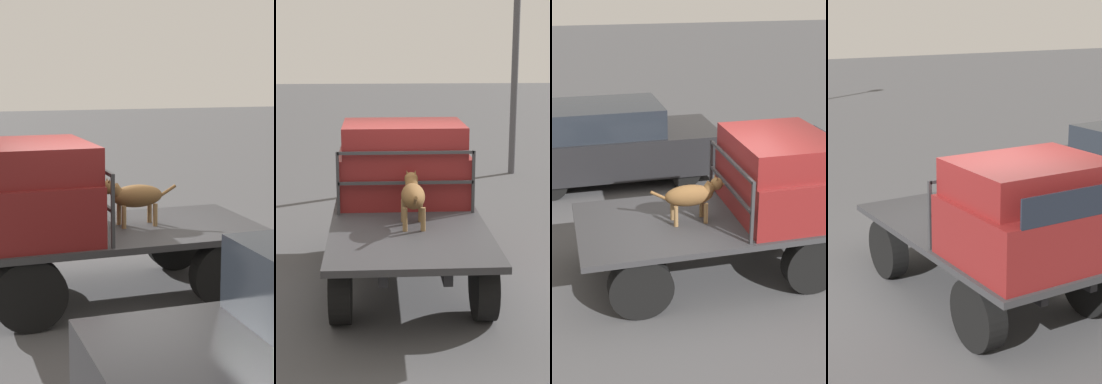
{
  "view_description": "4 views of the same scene",
  "coord_description": "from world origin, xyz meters",
  "views": [
    {
      "loc": [
        2.18,
        7.59,
        2.84
      ],
      "look_at": [
        -0.36,
        -0.06,
        1.32
      ],
      "focal_mm": 60.0,
      "sensor_mm": 36.0,
      "label": 1
    },
    {
      "loc": [
        -8.02,
        0.42,
        3.15
      ],
      "look_at": [
        -0.36,
        -0.06,
        1.32
      ],
      "focal_mm": 60.0,
      "sensor_mm": 36.0,
      "label": 2
    },
    {
      "loc": [
        -2.02,
        -6.54,
        4.09
      ],
      "look_at": [
        -0.36,
        -0.06,
        1.32
      ],
      "focal_mm": 50.0,
      "sensor_mm": 36.0,
      "label": 3
    },
    {
      "loc": [
        6.59,
        -4.25,
        3.66
      ],
      "look_at": [
        -0.36,
        -0.06,
        1.32
      ],
      "focal_mm": 60.0,
      "sensor_mm": 36.0,
      "label": 4
    }
  ],
  "objects": [
    {
      "name": "ground_plane",
      "position": [
        0.0,
        0.0,
        0.0
      ],
      "size": [
        80.0,
        80.0,
        0.0
      ],
      "primitive_type": "plane",
      "color": "#474749"
    },
    {
      "name": "truck_cab",
      "position": [
        1.05,
        0.0,
        1.42
      ],
      "size": [
        1.54,
        1.83,
        1.13
      ],
      "color": "maroon",
      "rests_on": "flatbed_truck"
    },
    {
      "name": "dog",
      "position": [
        -0.3,
        -0.06,
        1.27
      ],
      "size": [
        1.05,
        0.29,
        0.65
      ],
      "rotation": [
        0.0,
        0.0,
        -0.15
      ],
      "color": "brown",
      "rests_on": "flatbed_truck"
    },
    {
      "name": "flatbed_truck",
      "position": [
        0.0,
        0.0,
        0.63
      ],
      "size": [
        3.8,
        1.95,
        0.89
      ],
      "color": "black",
      "rests_on": "ground"
    },
    {
      "name": "truck_headboard",
      "position": [
        0.24,
        0.0,
        1.45
      ],
      "size": [
        0.04,
        1.83,
        0.85
      ],
      "color": "#2D2D30",
      "rests_on": "flatbed_truck"
    }
  ]
}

